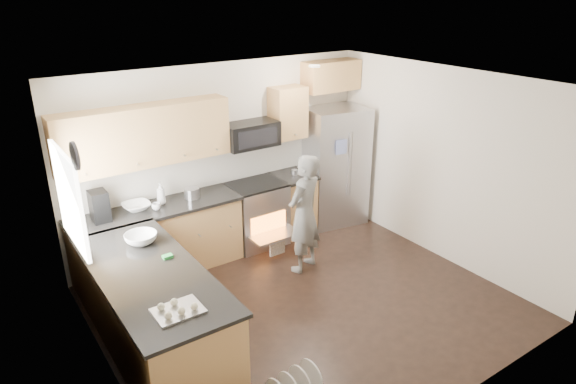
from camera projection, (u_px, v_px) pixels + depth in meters
ground at (306, 304)px, 6.11m from camera, size 4.50×4.50×0.00m
room_shell at (305, 173)px, 5.48m from camera, size 4.54×4.04×2.62m
back_cabinet_run at (193, 194)px, 6.77m from camera, size 4.45×0.64×2.50m
peninsula at (154, 311)px, 5.21m from camera, size 0.96×2.36×1.03m
stove_range at (256, 200)px, 7.33m from camera, size 0.76×0.97×1.79m
refrigerator at (335, 166)px, 7.97m from camera, size 1.00×0.84×1.83m
person at (304, 214)px, 6.61m from camera, size 0.68×0.56×1.59m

